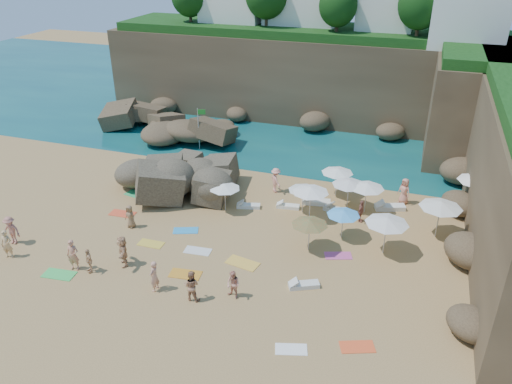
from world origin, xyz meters
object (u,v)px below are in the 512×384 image
(rock_outcrop, at_px, (169,186))
(person_stand_3, at_px, (361,211))
(person_stand_5, at_px, (225,185))
(flag_pole, at_px, (200,123))
(parasol_0, at_px, (225,186))
(person_stand_0, at_px, (7,244))
(parasol_2, at_px, (349,182))
(parasol_1, at_px, (303,188))
(person_stand_1, at_px, (191,286))
(person_stand_2, at_px, (276,180))
(lounger_0, at_px, (248,206))
(person_stand_6, at_px, (154,276))
(person_stand_4, at_px, (404,191))

(rock_outcrop, height_order, person_stand_3, rock_outcrop)
(person_stand_5, bearing_deg, flag_pole, 96.17)
(parasol_0, height_order, person_stand_0, parasol_0)
(rock_outcrop, xyz_separation_m, parasol_2, (13.03, 0.89, 1.98))
(parasol_1, bearing_deg, person_stand_1, -106.50)
(person_stand_1, height_order, person_stand_2, person_stand_2)
(parasol_1, distance_m, person_stand_0, 18.25)
(lounger_0, height_order, person_stand_2, person_stand_2)
(flag_pole, bearing_deg, person_stand_5, -54.44)
(parasol_0, height_order, person_stand_2, parasol_0)
(person_stand_1, bearing_deg, rock_outcrop, -58.82)
(flag_pole, height_order, parasol_0, flag_pole)
(parasol_0, xyz_separation_m, person_stand_6, (-0.33, -9.13, -0.90))
(flag_pole, height_order, parasol_1, flag_pole)
(lounger_0, height_order, person_stand_5, person_stand_5)
(person_stand_1, bearing_deg, lounger_0, -88.57)
(person_stand_1, relative_size, person_stand_4, 0.93)
(parasol_1, height_order, person_stand_6, parasol_1)
(person_stand_5, relative_size, person_stand_6, 0.83)
(parasol_2, bearing_deg, person_stand_4, 29.12)
(parasol_2, xyz_separation_m, person_stand_6, (-8.11, -12.00, -1.08))
(parasol_0, bearing_deg, person_stand_5, 111.94)
(rock_outcrop, distance_m, person_stand_4, 16.87)
(rock_outcrop, height_order, parasol_2, parasol_2)
(flag_pole, distance_m, person_stand_3, 16.98)
(rock_outcrop, xyz_separation_m, person_stand_2, (7.72, 1.69, 0.93))
(person_stand_2, bearing_deg, parasol_2, -139.71)
(person_stand_2, distance_m, person_stand_3, 6.81)
(person_stand_3, bearing_deg, person_stand_5, 93.29)
(person_stand_2, bearing_deg, person_stand_3, -150.64)
(rock_outcrop, bearing_deg, person_stand_4, 9.83)
(lounger_0, relative_size, person_stand_4, 0.86)
(parasol_0, height_order, person_stand_5, parasol_0)
(flag_pole, distance_m, lounger_0, 11.52)
(parasol_0, height_order, parasol_2, parasol_2)
(rock_outcrop, bearing_deg, lounger_0, -9.90)
(person_stand_3, bearing_deg, parasol_2, 44.76)
(person_stand_5, distance_m, person_stand_6, 11.32)
(person_stand_1, xyz_separation_m, person_stand_2, (0.63, 12.87, 0.06))
(person_stand_2, distance_m, person_stand_6, 13.10)
(parasol_0, bearing_deg, rock_outcrop, 159.36)
(parasol_2, bearing_deg, person_stand_0, -145.65)
(rock_outcrop, bearing_deg, person_stand_0, -112.24)
(parasol_1, distance_m, person_stand_1, 11.18)
(parasol_0, distance_m, person_stand_1, 9.43)
(person_stand_6, bearing_deg, rock_outcrop, -155.67)
(person_stand_1, distance_m, person_stand_3, 12.73)
(parasol_2, distance_m, person_stand_0, 21.32)
(parasol_1, bearing_deg, parasol_2, 26.51)
(parasol_1, height_order, person_stand_2, parasol_1)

